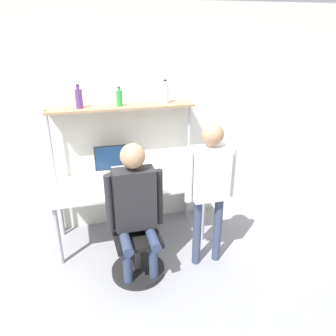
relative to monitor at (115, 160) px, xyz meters
The scene contains 13 objects.
ground_plane 1.14m from the monitor, 79.17° to the right, with size 12.00×12.00×0.00m, color gray.
wall_back 0.46m from the monitor, 60.39° to the left, with size 8.00×0.06×2.70m.
desk 0.37m from the monitor, 60.64° to the right, with size 1.78×0.76×0.74m.
shelf_unit 0.43m from the monitor, 16.09° to the left, with size 1.69×0.26×1.59m.
monitor is the anchor object (origin of this frame).
laptop 0.38m from the monitor, 77.52° to the right, with size 0.30×0.25×0.25m.
cell_phone 0.56m from the monitor, 49.40° to the right, with size 0.07×0.15×0.01m.
office_chair 1.10m from the monitor, 84.88° to the right, with size 0.56×0.56×0.93m.
person_seated 0.92m from the monitor, 85.03° to the right, with size 0.57×0.48×1.44m.
person_standing 1.25m from the monitor, 46.99° to the right, with size 0.53×0.21×1.59m.
bottle_green 0.74m from the monitor, 19.21° to the left, with size 0.07×0.07×0.22m.
bottle_purple 0.83m from the monitor, behind, with size 0.08×0.08×0.26m.
bottle_clear 0.99m from the monitor, ahead, with size 0.08×0.08×0.28m.
Camera 1 is at (-0.47, -3.07, 2.41)m, focal length 35.00 mm.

